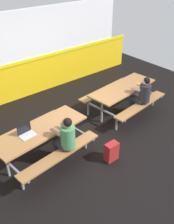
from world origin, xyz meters
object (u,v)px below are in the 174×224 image
object	(u,v)px
picnic_table_left	(41,135)
backpack_dark	(111,152)
student_nearer	(65,137)
laptop_silver	(26,133)
student_further	(142,94)
picnic_table_right	(123,92)

from	to	relation	value
picnic_table_left	backpack_dark	size ratio (longest dim) A/B	4.90
student_nearer	laptop_silver	xyz separation A→B (m)	(-0.60, 0.54, 0.08)
picnic_table_left	student_further	world-z (taller)	student_further
picnic_table_left	student_nearer	bearing A→B (deg)	-61.86
student_nearer	picnic_table_right	bearing A→B (deg)	17.09
picnic_table_right	student_further	distance (m)	0.58
picnic_table_left	picnic_table_right	size ratio (longest dim) A/B	1.00
picnic_table_left	student_nearer	world-z (taller)	student_nearer
picnic_table_right	student_nearer	distance (m)	2.63
student_nearer	backpack_dark	size ratio (longest dim) A/B	2.74
picnic_table_right	picnic_table_left	bearing A→B (deg)	-175.04
laptop_silver	picnic_table_right	bearing A→B (deg)	4.36
picnic_table_left	backpack_dark	distance (m)	1.58
student_further	backpack_dark	world-z (taller)	student_further
picnic_table_right	student_nearer	size ratio (longest dim) A/B	1.79
student_further	backpack_dark	size ratio (longest dim) A/B	2.74
picnic_table_right	student_further	size ratio (longest dim) A/B	1.79
picnic_table_right	laptop_silver	xyz separation A→B (m)	(-3.11, -0.24, 0.21)
student_nearer	student_further	bearing A→B (deg)	4.92
student_further	backpack_dark	bearing A→B (deg)	-157.56
student_further	laptop_silver	xyz separation A→B (m)	(-3.28, 0.30, 0.08)
picnic_table_left	laptop_silver	xyz separation A→B (m)	(-0.31, 0.01, 0.21)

